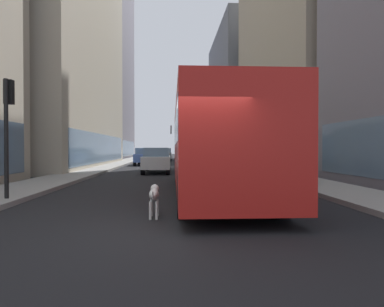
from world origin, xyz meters
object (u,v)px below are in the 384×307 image
at_px(car_yellow_taxi, 206,157).
at_px(pedestrian_in_coat, 312,162).
at_px(traffic_light_near, 7,118).
at_px(car_white_van, 157,160).
at_px(car_silver_sedan, 196,154).
at_px(dalmatian_dog, 154,195).
at_px(box_truck, 219,147).
at_px(car_grey_wagon, 165,154).
at_px(car_blue_hatchback, 145,156).
at_px(transit_bus, 212,143).
at_px(pedestrian_with_handbag, 305,160).

bearing_deg(car_yellow_taxi, pedestrian_in_coat, -80.47).
bearing_deg(traffic_light_near, car_white_van, 73.11).
distance_m(car_silver_sedan, dalmatian_dog, 36.03).
relative_size(car_silver_sedan, box_truck, 0.61).
distance_m(car_grey_wagon, car_blue_hatchback, 11.05).
height_order(car_grey_wagon, car_yellow_taxi, same).
relative_size(car_blue_hatchback, dalmatian_dog, 4.98).
distance_m(car_blue_hatchback, traffic_light_near, 22.95).
height_order(car_silver_sedan, pedestrian_in_coat, pedestrian_in_coat).
height_order(car_yellow_taxi, traffic_light_near, traffic_light_near).
height_order(transit_bus, dalmatian_dog, transit_bus).
xyz_separation_m(transit_bus, car_grey_wagon, (-2.40, 31.98, -0.96)).
height_order(car_silver_sedan, car_yellow_taxi, same).
height_order(car_blue_hatchback, pedestrian_in_coat, pedestrian_in_coat).
bearing_deg(dalmatian_dog, box_truck, 76.54).
bearing_deg(car_yellow_taxi, car_silver_sedan, 90.00).
bearing_deg(car_silver_sedan, pedestrian_in_coat, -84.64).
distance_m(transit_bus, car_blue_hatchback, 21.44).
xyz_separation_m(car_blue_hatchback, traffic_light_near, (-2.10, -22.80, 1.61)).
bearing_deg(car_yellow_taxi, transit_bus, -94.90).
bearing_deg(pedestrian_with_handbag, car_white_van, 142.07).
distance_m(transit_bus, pedestrian_in_coat, 4.90).
height_order(dalmatian_dog, pedestrian_in_coat, pedestrian_in_coat).
height_order(transit_bus, car_grey_wagon, transit_bus).
bearing_deg(car_silver_sedan, car_grey_wagon, 178.10).
height_order(car_blue_hatchback, car_yellow_taxi, same).
bearing_deg(car_white_van, car_blue_hatchback, 98.57).
bearing_deg(traffic_light_near, box_truck, 57.22).
distance_m(dalmatian_dog, pedestrian_with_handbag, 11.04).
bearing_deg(pedestrian_in_coat, car_grey_wagon, 102.79).
height_order(car_white_van, traffic_light_near, traffic_light_near).
bearing_deg(dalmatian_dog, car_grey_wagon, 90.95).
xyz_separation_m(car_white_van, car_grey_wagon, (0.00, 21.54, -0.00)).
height_order(transit_bus, pedestrian_in_coat, transit_bus).
xyz_separation_m(transit_bus, box_truck, (1.60, 10.20, -0.11)).
relative_size(car_grey_wagon, traffic_light_near, 1.31).
xyz_separation_m(car_blue_hatchback, pedestrian_in_coat, (8.40, -19.01, 0.19)).
xyz_separation_m(car_yellow_taxi, box_truck, (0.00, -8.48, 0.84)).
distance_m(transit_bus, car_white_van, 10.75).
bearing_deg(car_white_van, car_grey_wagon, 90.00).
relative_size(car_yellow_taxi, pedestrian_with_handbag, 2.76).
relative_size(car_grey_wagon, car_yellow_taxi, 0.96).
relative_size(pedestrian_in_coat, traffic_light_near, 0.50).
xyz_separation_m(transit_bus, car_yellow_taxi, (1.60, 18.68, -0.95)).
relative_size(car_silver_sedan, car_yellow_taxi, 0.98).
bearing_deg(car_silver_sedan, car_yellow_taxi, -90.00).
bearing_deg(car_blue_hatchback, car_silver_sedan, 62.59).
bearing_deg(transit_bus, car_silver_sedan, 87.12).
distance_m(car_grey_wagon, pedestrian_in_coat, 30.71).
distance_m(car_grey_wagon, car_silver_sedan, 4.00).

